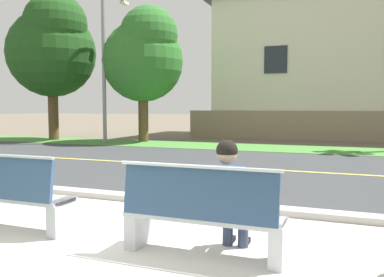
% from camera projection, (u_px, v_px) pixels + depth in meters
% --- Properties ---
extents(ground_plane, '(140.00, 140.00, 0.00)m').
position_uv_depth(ground_plane, '(247.00, 161.00, 11.82)').
color(ground_plane, '#665B4C').
extents(sidewalk_pavement, '(44.00, 3.60, 0.01)m').
position_uv_depth(sidewalk_pavement, '(98.00, 241.00, 4.75)').
color(sidewalk_pavement, beige).
rests_on(sidewalk_pavement, ground_plane).
extents(curb_edge, '(44.00, 0.30, 0.11)m').
position_uv_depth(curb_edge, '(167.00, 201.00, 6.56)').
color(curb_edge, '#ADA89E').
rests_on(curb_edge, ground_plane).
extents(street_asphalt, '(52.00, 8.00, 0.01)m').
position_uv_depth(street_asphalt, '(233.00, 168.00, 10.42)').
color(street_asphalt, '#383A3D').
rests_on(street_asphalt, ground_plane).
extents(road_centre_line, '(48.00, 0.14, 0.01)m').
position_uv_depth(road_centre_line, '(233.00, 168.00, 10.42)').
color(road_centre_line, '#E0CC4C').
rests_on(road_centre_line, ground_plane).
extents(far_verge_grass, '(48.00, 2.80, 0.02)m').
position_uv_depth(far_verge_grass, '(270.00, 148.00, 15.44)').
color(far_verge_grass, '#478438').
rests_on(far_verge_grass, ground_plane).
extents(bench_left, '(1.72, 0.48, 1.01)m').
position_uv_depth(bench_left, '(8.00, 196.00, 5.14)').
color(bench_left, '#9EA0A8').
rests_on(bench_left, ground_plane).
extents(bench_right, '(1.72, 0.48, 1.01)m').
position_uv_depth(bench_right, '(202.00, 216.00, 4.20)').
color(bench_right, silver).
rests_on(bench_right, ground_plane).
extents(seated_person_blue, '(0.52, 0.68, 1.25)m').
position_uv_depth(seated_person_blue, '(229.00, 193.00, 4.25)').
color(seated_person_blue, '#333D56').
rests_on(seated_person_blue, ground_plane).
extents(streetlamp, '(0.24, 2.10, 6.73)m').
position_uv_depth(streetlamp, '(106.00, 55.00, 17.51)').
color(streetlamp, gray).
rests_on(streetlamp, ground_plane).
extents(shade_tree_far_left, '(4.12, 4.12, 6.80)m').
position_uv_depth(shade_tree_far_left, '(53.00, 46.00, 18.85)').
color(shade_tree_far_left, brown).
rests_on(shade_tree_far_left, ground_plane).
extents(shade_tree_left, '(3.63, 3.63, 5.99)m').
position_uv_depth(shade_tree_left, '(144.00, 55.00, 17.88)').
color(shade_tree_left, brown).
rests_on(shade_tree_left, ground_plane).
extents(garden_wall, '(13.00, 0.36, 1.40)m').
position_uv_depth(garden_wall, '(321.00, 126.00, 18.83)').
color(garden_wall, gray).
rests_on(garden_wall, ground_plane).
extents(house_across_street, '(12.83, 6.91, 7.62)m').
position_uv_depth(house_across_street, '(336.00, 64.00, 21.36)').
color(house_across_street, beige).
rests_on(house_across_street, ground_plane).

